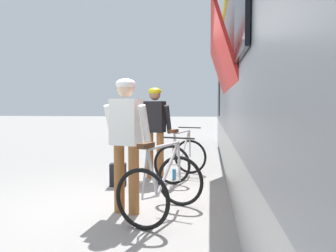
{
  "coord_description": "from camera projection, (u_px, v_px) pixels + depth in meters",
  "views": [
    {
      "loc": [
        1.26,
        -4.3,
        1.4
      ],
      "look_at": [
        0.52,
        1.53,
        1.05
      ],
      "focal_mm": 35.15,
      "sensor_mm": 36.0,
      "label": 1
    }
  ],
  "objects": [
    {
      "name": "ground_plane",
      "position": [
        116.0,
        209.0,
        4.5
      ],
      "size": [
        80.0,
        80.0,
        0.0
      ],
      "primitive_type": "plane",
      "color": "gray"
    },
    {
      "name": "cyclist_near_in_white",
      "position": [
        126.0,
        133.0,
        4.28
      ],
      "size": [
        0.66,
        0.42,
        1.76
      ],
      "color": "#935B2D",
      "rests_on": "ground"
    },
    {
      "name": "cyclist_far_in_dark",
      "position": [
        155.0,
        124.0,
        6.39
      ],
      "size": [
        0.65,
        0.4,
        1.76
      ],
      "color": "#935B2D",
      "rests_on": "ground"
    },
    {
      "name": "bicycle_near_silver",
      "position": [
        163.0,
        185.0,
        4.16
      ],
      "size": [
        1.03,
        1.25,
        0.99
      ],
      "color": "black",
      "rests_on": "ground"
    },
    {
      "name": "bicycle_far_white",
      "position": [
        182.0,
        158.0,
        6.36
      ],
      "size": [
        0.97,
        1.22,
        0.99
      ],
      "color": "black",
      "rests_on": "ground"
    },
    {
      "name": "backpack_on_platform",
      "position": [
        118.0,
        175.0,
        5.78
      ],
      "size": [
        0.31,
        0.22,
        0.4
      ],
      "primitive_type": "cube",
      "rotation": [
        0.0,
        0.0,
        0.16
      ],
      "color": "black",
      "rests_on": "ground"
    },
    {
      "name": "water_bottle_near_the_bikes",
      "position": [
        174.0,
        174.0,
        6.33
      ],
      "size": [
        0.07,
        0.07,
        0.19
      ],
      "primitive_type": "cylinder",
      "color": "#338CCC",
      "rests_on": "ground"
    }
  ]
}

